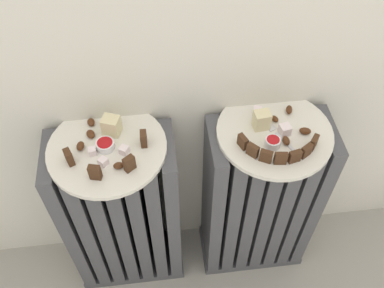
% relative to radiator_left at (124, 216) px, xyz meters
% --- Properties ---
extents(radiator_left, '(0.34, 0.17, 0.64)m').
position_rel_radiator_left_xyz_m(radiator_left, '(0.00, 0.00, 0.00)').
color(radiator_left, '#47474C').
rests_on(radiator_left, ground_plane).
extents(radiator_right, '(0.34, 0.17, 0.64)m').
position_rel_radiator_left_xyz_m(radiator_right, '(0.42, 0.00, 0.00)').
color(radiator_right, '#47474C').
rests_on(radiator_right, ground_plane).
extents(plate_left, '(0.29, 0.29, 0.01)m').
position_rel_radiator_left_xyz_m(plate_left, '(0.00, -0.00, 0.33)').
color(plate_left, silver).
rests_on(plate_left, radiator_left).
extents(plate_right, '(0.29, 0.29, 0.01)m').
position_rel_radiator_left_xyz_m(plate_right, '(0.42, -0.00, 0.33)').
color(plate_right, silver).
rests_on(plate_right, radiator_right).
extents(dark_cake_slice_left_0, '(0.02, 0.03, 0.04)m').
position_rel_radiator_left_xyz_m(dark_cake_slice_left_0, '(-0.08, -0.04, 0.35)').
color(dark_cake_slice_left_0, '#472B19').
rests_on(dark_cake_slice_left_0, plate_left).
extents(dark_cake_slice_left_1, '(0.03, 0.02, 0.04)m').
position_rel_radiator_left_xyz_m(dark_cake_slice_left_1, '(-0.02, -0.09, 0.35)').
color(dark_cake_slice_left_1, '#472B19').
rests_on(dark_cake_slice_left_1, plate_left).
extents(dark_cake_slice_left_2, '(0.03, 0.03, 0.04)m').
position_rel_radiator_left_xyz_m(dark_cake_slice_left_2, '(0.05, -0.07, 0.35)').
color(dark_cake_slice_left_2, '#472B19').
rests_on(dark_cake_slice_left_2, plate_left).
extents(dark_cake_slice_left_3, '(0.02, 0.03, 0.04)m').
position_rel_radiator_left_xyz_m(dark_cake_slice_left_3, '(0.09, -0.00, 0.35)').
color(dark_cake_slice_left_3, '#472B19').
rests_on(dark_cake_slice_left_3, plate_left).
extents(marble_cake_slice_left_0, '(0.05, 0.05, 0.05)m').
position_rel_radiator_left_xyz_m(marble_cake_slice_left_0, '(0.02, 0.04, 0.36)').
color(marble_cake_slice_left_0, beige).
rests_on(marble_cake_slice_left_0, plate_left).
extents(turkish_delight_left_0, '(0.02, 0.02, 0.02)m').
position_rel_radiator_left_xyz_m(turkish_delight_left_0, '(-0.03, -0.02, 0.34)').
color(turkish_delight_left_0, white).
rests_on(turkish_delight_left_0, plate_left).
extents(turkish_delight_left_1, '(0.03, 0.03, 0.02)m').
position_rel_radiator_left_xyz_m(turkish_delight_left_1, '(-0.01, -0.05, 0.34)').
color(turkish_delight_left_1, white).
rests_on(turkish_delight_left_1, plate_left).
extents(turkish_delight_left_2, '(0.03, 0.03, 0.02)m').
position_rel_radiator_left_xyz_m(turkish_delight_left_2, '(0.04, -0.02, 0.34)').
color(turkish_delight_left_2, white).
rests_on(turkish_delight_left_2, plate_left).
extents(medjool_date_left_0, '(0.03, 0.02, 0.02)m').
position_rel_radiator_left_xyz_m(medjool_date_left_0, '(0.03, -0.07, 0.34)').
color(medjool_date_left_0, '#4C2814').
rests_on(medjool_date_left_0, plate_left).
extents(medjool_date_left_1, '(0.03, 0.03, 0.01)m').
position_rel_radiator_left_xyz_m(medjool_date_left_1, '(-0.04, 0.04, 0.34)').
color(medjool_date_left_1, '#4C2814').
rests_on(medjool_date_left_1, plate_left).
extents(medjool_date_left_2, '(0.02, 0.03, 0.02)m').
position_rel_radiator_left_xyz_m(medjool_date_left_2, '(-0.06, 0.00, 0.34)').
color(medjool_date_left_2, '#4C2814').
rests_on(medjool_date_left_2, plate_left).
extents(medjool_date_left_3, '(0.02, 0.03, 0.01)m').
position_rel_radiator_left_xyz_m(medjool_date_left_3, '(-0.04, 0.08, 0.34)').
color(medjool_date_left_3, '#4C2814').
rests_on(medjool_date_left_3, plate_left).
extents(jam_bowl_left, '(0.04, 0.04, 0.02)m').
position_rel_radiator_left_xyz_m(jam_bowl_left, '(-0.00, -0.00, 0.34)').
color(jam_bowl_left, white).
rests_on(jam_bowl_left, plate_left).
extents(dark_cake_slice_right_0, '(0.02, 0.03, 0.03)m').
position_rel_radiator_left_xyz_m(dark_cake_slice_right_0, '(0.33, -0.04, 0.35)').
color(dark_cake_slice_right_0, '#472B19').
rests_on(dark_cake_slice_right_0, plate_right).
extents(dark_cake_slice_right_1, '(0.03, 0.03, 0.03)m').
position_rel_radiator_left_xyz_m(dark_cake_slice_right_1, '(0.34, -0.07, 0.35)').
color(dark_cake_slice_right_1, '#472B19').
rests_on(dark_cake_slice_right_1, plate_right).
extents(dark_cake_slice_right_2, '(0.03, 0.02, 0.03)m').
position_rel_radiator_left_xyz_m(dark_cake_slice_right_2, '(0.37, -0.09, 0.35)').
color(dark_cake_slice_right_2, '#472B19').
rests_on(dark_cake_slice_right_2, plate_right).
extents(dark_cake_slice_right_3, '(0.03, 0.02, 0.03)m').
position_rel_radiator_left_xyz_m(dark_cake_slice_right_3, '(0.40, -0.10, 0.35)').
color(dark_cake_slice_right_3, '#472B19').
rests_on(dark_cake_slice_right_3, plate_right).
extents(dark_cake_slice_right_4, '(0.03, 0.02, 0.03)m').
position_rel_radiator_left_xyz_m(dark_cake_slice_right_4, '(0.44, -0.10, 0.35)').
color(dark_cake_slice_right_4, '#472B19').
rests_on(dark_cake_slice_right_4, plate_right).
extents(dark_cake_slice_right_5, '(0.03, 0.03, 0.03)m').
position_rel_radiator_left_xyz_m(dark_cake_slice_right_5, '(0.47, -0.08, 0.35)').
color(dark_cake_slice_right_5, '#472B19').
rests_on(dark_cake_slice_right_5, plate_right).
extents(dark_cake_slice_right_6, '(0.03, 0.03, 0.03)m').
position_rel_radiator_left_xyz_m(dark_cake_slice_right_6, '(0.50, -0.06, 0.35)').
color(dark_cake_slice_right_6, '#472B19').
rests_on(dark_cake_slice_right_6, plate_right).
extents(marble_cake_slice_right_0, '(0.04, 0.04, 0.05)m').
position_rel_radiator_left_xyz_m(marble_cake_slice_right_0, '(0.38, 0.02, 0.36)').
color(marble_cake_slice_right_0, beige).
rests_on(marble_cake_slice_right_0, plate_right).
extents(turkish_delight_right_0, '(0.03, 0.03, 0.02)m').
position_rel_radiator_left_xyz_m(turkish_delight_right_0, '(0.39, 0.06, 0.34)').
color(turkish_delight_right_0, white).
rests_on(turkish_delight_right_0, plate_right).
extents(turkish_delight_right_1, '(0.03, 0.03, 0.03)m').
position_rel_radiator_left_xyz_m(turkish_delight_right_1, '(0.44, -0.01, 0.35)').
color(turkish_delight_right_1, white).
rests_on(turkish_delight_right_1, plate_right).
extents(medjool_date_right_0, '(0.02, 0.03, 0.02)m').
position_rel_radiator_left_xyz_m(medjool_date_right_0, '(0.47, 0.06, 0.34)').
color(medjool_date_right_0, '#4C2814').
rests_on(medjool_date_right_0, plate_right).
extents(medjool_date_right_1, '(0.02, 0.03, 0.01)m').
position_rel_radiator_left_xyz_m(medjool_date_right_1, '(0.42, 0.03, 0.34)').
color(medjool_date_right_1, '#4C2814').
rests_on(medjool_date_right_1, plate_right).
extents(medjool_date_right_2, '(0.03, 0.03, 0.02)m').
position_rel_radiator_left_xyz_m(medjool_date_right_2, '(0.49, -0.02, 0.34)').
color(medjool_date_right_2, '#4C2814').
rests_on(medjool_date_right_2, plate_right).
extents(medjool_date_right_3, '(0.02, 0.03, 0.02)m').
position_rel_radiator_left_xyz_m(medjool_date_right_3, '(0.43, -0.04, 0.34)').
color(medjool_date_right_3, '#4C2814').
rests_on(medjool_date_right_3, plate_right).
extents(jam_bowl_right, '(0.04, 0.04, 0.02)m').
position_rel_radiator_left_xyz_m(jam_bowl_right, '(0.40, -0.04, 0.35)').
color(jam_bowl_right, white).
rests_on(jam_bowl_right, plate_right).
extents(fork, '(0.05, 0.10, 0.00)m').
position_rel_radiator_left_xyz_m(fork, '(0.42, -0.01, 0.34)').
color(fork, silver).
rests_on(fork, plate_right).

